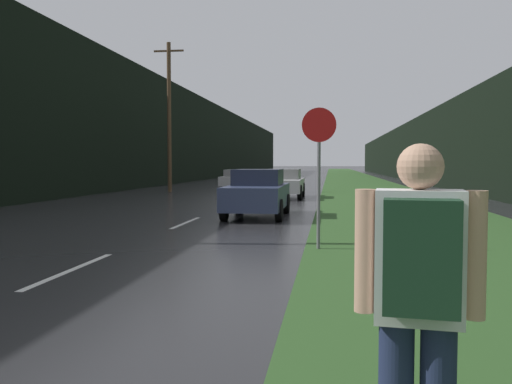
# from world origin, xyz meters

# --- Properties ---
(grass_verge) EXTENTS (6.00, 240.00, 0.02)m
(grass_verge) POSITION_xyz_m (6.63, 40.00, 0.01)
(grass_verge) COLOR #2D5123
(grass_verge) RESTS_ON ground_plane
(lane_stripe_b) EXTENTS (0.12, 3.00, 0.01)m
(lane_stripe_b) POSITION_xyz_m (0.00, 6.91, 0.00)
(lane_stripe_b) COLOR silver
(lane_stripe_b) RESTS_ON ground_plane
(lane_stripe_c) EXTENTS (0.12, 3.00, 0.01)m
(lane_stripe_c) POSITION_xyz_m (0.00, 13.91, 0.00)
(lane_stripe_c) COLOR silver
(lane_stripe_c) RESTS_ON ground_plane
(lane_stripe_d) EXTENTS (0.12, 3.00, 0.01)m
(lane_stripe_d) POSITION_xyz_m (0.00, 20.91, 0.00)
(lane_stripe_d) COLOR silver
(lane_stripe_d) RESTS_ON ground_plane
(lane_stripe_e) EXTENTS (0.12, 3.00, 0.01)m
(lane_stripe_e) POSITION_xyz_m (0.00, 27.91, 0.00)
(lane_stripe_e) COLOR silver
(lane_stripe_e) RESTS_ON ground_plane
(treeline_far_side) EXTENTS (2.00, 140.00, 8.33)m
(treeline_far_side) POSITION_xyz_m (-9.63, 50.00, 4.17)
(treeline_far_side) COLOR black
(treeline_far_side) RESTS_ON ground_plane
(treeline_near_side) EXTENTS (2.00, 140.00, 5.77)m
(treeline_near_side) POSITION_xyz_m (12.63, 50.00, 2.88)
(treeline_near_side) COLOR black
(treeline_near_side) RESTS_ON ground_plane
(utility_pole_far) EXTENTS (1.80, 0.24, 8.85)m
(utility_pole_far) POSITION_xyz_m (-5.40, 30.14, 4.56)
(utility_pole_far) COLOR #4C3823
(utility_pole_far) RESTS_ON ground_plane
(stop_sign) EXTENTS (0.68, 0.07, 2.82)m
(stop_sign) POSITION_xyz_m (3.90, 9.53, 1.73)
(stop_sign) COLOR slate
(stop_sign) RESTS_ON ground_plane
(hitchhiker_with_backpack) EXTENTS (0.63, 0.46, 1.82)m
(hitchhiker_with_backpack) POSITION_xyz_m (4.56, 1.49, 1.04)
(hitchhiker_with_backpack) COLOR #1E2847
(hitchhiker_with_backpack) RESTS_ON ground_plane
(car_passing_near) EXTENTS (1.85, 4.34, 1.52)m
(car_passing_near) POSITION_xyz_m (1.81, 15.96, 0.77)
(car_passing_near) COLOR #2D3856
(car_passing_near) RESTS_ON ground_plane
(car_passing_far) EXTENTS (2.01, 4.55, 1.43)m
(car_passing_far) POSITION_xyz_m (1.81, 25.39, 0.73)
(car_passing_far) COLOR #BCBCBC
(car_passing_far) RESTS_ON ground_plane
(car_oncoming) EXTENTS (1.98, 4.45, 1.30)m
(car_oncoming) POSITION_xyz_m (-1.81, 33.73, 0.67)
(car_oncoming) COLOR #BCBCBC
(car_oncoming) RESTS_ON ground_plane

